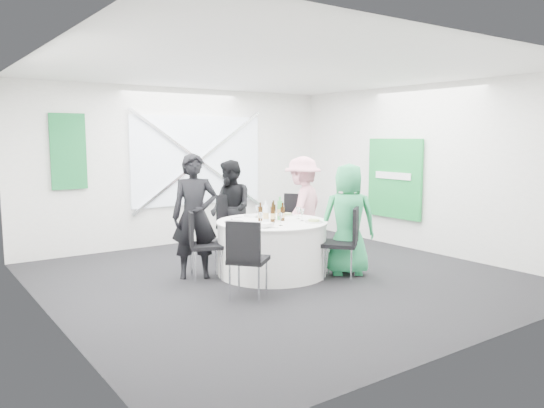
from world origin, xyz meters
TOP-DOWN VIEW (x-y plane):
  - floor at (0.00, 0.00)m, footprint 6.00×6.00m
  - ceiling at (0.00, 0.00)m, footprint 6.00×6.00m
  - wall_back at (0.00, 3.00)m, footprint 6.00×0.00m
  - wall_front at (0.00, -3.00)m, footprint 6.00×0.00m
  - wall_left at (-3.00, 0.00)m, footprint 0.00×6.00m
  - wall_right at (3.00, 0.00)m, footprint 0.00×6.00m
  - window_panel at (0.30, 2.96)m, footprint 2.60×0.03m
  - window_brace_a at (0.30, 2.92)m, footprint 2.63×0.05m
  - window_brace_b at (0.30, 2.92)m, footprint 2.63×0.05m
  - green_banner at (-2.00, 2.95)m, footprint 0.55×0.04m
  - green_sign at (2.94, 0.60)m, footprint 0.05×1.20m
  - banquet_table at (0.00, 0.20)m, footprint 1.56×1.56m
  - chair_back at (0.09, 1.43)m, footprint 0.49×0.50m
  - chair_back_left at (-0.97, 0.53)m, footprint 0.55×0.54m
  - chair_back_right at (0.88, 0.82)m, footprint 0.65×0.65m
  - chair_front_right at (0.67, -0.60)m, footprint 0.63×0.63m
  - chair_front_left at (-0.95, -0.61)m, footprint 0.62×0.62m
  - person_man_back_left at (-0.96, 0.67)m, footprint 0.74×0.64m
  - person_man_back at (0.10, 1.49)m, footprint 0.48×0.79m
  - person_woman_pink at (0.98, 0.75)m, footprint 1.15×0.94m
  - person_woman_green at (0.86, -0.42)m, footprint 0.91×0.85m
  - plate_back at (0.02, 0.74)m, footprint 0.25×0.25m
  - plate_back_left at (-0.49, 0.42)m, footprint 0.27×0.27m
  - plate_back_right at (0.46, 0.49)m, footprint 0.25×0.25m
  - plate_front_right at (0.41, -0.22)m, footprint 0.25×0.25m
  - plate_front_left at (-0.48, -0.11)m, footprint 0.27×0.27m
  - napkin at (-0.37, -0.20)m, footprint 0.19×0.15m
  - beer_bottle_a at (-0.13, 0.29)m, footprint 0.06×0.06m
  - beer_bottle_b at (0.08, 0.28)m, footprint 0.06×0.06m
  - beer_bottle_c at (0.13, 0.13)m, footprint 0.06×0.06m
  - beer_bottle_d at (-0.06, 0.10)m, footprint 0.06×0.06m
  - green_water_bottle at (0.16, 0.23)m, footprint 0.08×0.08m
  - clear_water_bottle at (-0.15, 0.14)m, footprint 0.08×0.08m
  - wine_glass_a at (0.42, 0.14)m, footprint 0.07×0.07m
  - wine_glass_b at (0.10, 0.52)m, footprint 0.07×0.07m
  - wine_glass_c at (-0.32, 0.01)m, footprint 0.07×0.07m
  - wine_glass_d at (0.01, 0.60)m, footprint 0.07×0.07m
  - wine_glass_e at (-0.13, -0.19)m, footprint 0.07×0.07m
  - wine_glass_f at (0.35, -0.03)m, footprint 0.07×0.07m
  - fork_a at (0.35, -0.26)m, footprint 0.10×0.13m
  - knife_a at (0.53, -0.02)m, footprint 0.11×0.12m
  - fork_b at (0.56, 0.34)m, footprint 0.09×0.14m
  - knife_b at (0.39, 0.62)m, footprint 0.09×0.14m
  - fork_c at (-0.51, -0.08)m, footprint 0.12×0.12m
  - knife_c at (-0.32, -0.28)m, footprint 0.11×0.13m
  - fork_d at (-0.41, 0.60)m, footprint 0.08×0.14m
  - knife_d at (-0.56, 0.34)m, footprint 0.09×0.14m
  - fork_e at (0.18, 0.75)m, footprint 0.15×0.02m
  - knife_e at (-0.22, 0.73)m, footprint 0.15×0.03m

SIDE VIEW (x-z plane):
  - floor at x=0.00m, z-range 0.00..0.00m
  - banquet_table at x=0.00m, z-range 0.00..0.76m
  - chair_back_left at x=-0.97m, z-range 0.08..1.02m
  - chair_front_left at x=-0.95m, z-range 0.08..1.05m
  - chair_front_right at x=0.67m, z-range 0.09..1.08m
  - chair_back at x=0.09m, z-range 0.09..1.10m
  - chair_back_right at x=0.88m, z-range 0.09..1.11m
  - fork_a at x=0.35m, z-range 0.76..0.77m
  - knife_a at x=0.53m, z-range 0.76..0.77m
  - fork_b at x=0.56m, z-range 0.76..0.77m
  - knife_b at x=0.39m, z-range 0.76..0.77m
  - fork_c at x=-0.51m, z-range 0.76..0.77m
  - knife_c at x=-0.32m, z-range 0.76..0.77m
  - fork_d at x=-0.41m, z-range 0.76..0.77m
  - knife_d at x=-0.56m, z-range 0.76..0.77m
  - fork_e at x=0.18m, z-range 0.76..0.77m
  - knife_e at x=-0.22m, z-range 0.76..0.77m
  - plate_back at x=0.02m, z-range 0.76..0.77m
  - plate_back_left at x=-0.49m, z-range 0.76..0.77m
  - plate_front_left at x=-0.48m, z-range 0.76..0.77m
  - plate_back_right at x=0.46m, z-range 0.76..0.80m
  - plate_front_right at x=0.41m, z-range 0.76..0.80m
  - person_woman_green at x=0.86m, z-range 0.00..1.57m
  - person_man_back at x=0.10m, z-range 0.00..1.57m
  - napkin at x=-0.37m, z-range 0.78..0.82m
  - person_woman_pink at x=0.98m, z-range 0.00..1.62m
  - person_man_back_left at x=-0.96m, z-range 0.00..1.71m
  - beer_bottle_c at x=0.13m, z-range 0.73..0.99m
  - beer_bottle_a at x=-0.13m, z-range 0.73..0.99m
  - beer_bottle_b at x=0.08m, z-range 0.73..1.01m
  - beer_bottle_d at x=-0.06m, z-range 0.73..1.01m
  - clear_water_bottle at x=-0.15m, z-range 0.73..1.03m
  - wine_glass_a at x=0.42m, z-range 0.80..0.97m
  - wine_glass_b at x=0.10m, z-range 0.80..0.97m
  - wine_glass_c at x=-0.32m, z-range 0.80..0.97m
  - wine_glass_d at x=0.01m, z-range 0.80..0.97m
  - wine_glass_e at x=-0.13m, z-range 0.80..0.97m
  - wine_glass_f at x=0.35m, z-range 0.80..0.97m
  - green_water_bottle at x=0.16m, z-range 0.73..1.06m
  - green_sign at x=2.94m, z-range 0.50..1.90m
  - wall_back at x=0.00m, z-range -1.60..4.40m
  - wall_front at x=0.00m, z-range -1.60..4.40m
  - wall_left at x=-3.00m, z-range -1.60..4.40m
  - wall_right at x=3.00m, z-range -1.60..4.40m
  - window_panel at x=0.30m, z-range 0.70..2.30m
  - window_brace_a at x=0.30m, z-range 0.58..2.42m
  - window_brace_b at x=0.30m, z-range 0.58..2.42m
  - green_banner at x=-2.00m, z-range 1.10..2.30m
  - ceiling at x=0.00m, z-range 2.80..2.80m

